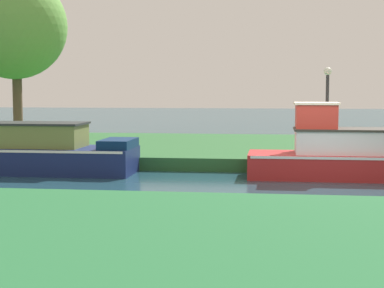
{
  "coord_description": "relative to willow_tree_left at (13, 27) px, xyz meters",
  "views": [
    {
      "loc": [
        -1.1,
        -16.35,
        2.49
      ],
      "look_at": [
        -3.4,
        1.2,
        0.9
      ],
      "focal_mm": 58.68,
      "sensor_mm": 36.0,
      "label": 1
    }
  ],
  "objects": [
    {
      "name": "mooring_post_far",
      "position": [
        3.8,
        -5.81,
        -4.23
      ],
      "size": [
        0.14,
        0.14,
        0.64
      ],
      "primitive_type": "cylinder",
      "color": "#473C2B",
      "rests_on": "riverbank_far"
    },
    {
      "name": "ground_plane",
      "position": [
        11.67,
        -8.3,
        -4.96
      ],
      "size": [
        120.0,
        120.0,
        0.0
      ],
      "primitive_type": "plane",
      "color": "#1D404D"
    },
    {
      "name": "willow_tree_left",
      "position": [
        0.0,
        0.0,
        0.0
      ],
      "size": [
        4.39,
        3.95,
        6.71
      ],
      "color": "brown",
      "rests_on": "riverbank_far"
    },
    {
      "name": "mooring_post_near",
      "position": [
        13.27,
        -5.81,
        -4.26
      ],
      "size": [
        0.19,
        0.19,
        0.6
      ],
      "primitive_type": "cylinder",
      "color": "#4D3E2C",
      "rests_on": "riverbank_far"
    },
    {
      "name": "lamp_post",
      "position": [
        12.17,
        -5.19,
        -2.83
      ],
      "size": [
        0.24,
        0.24,
        2.71
      ],
      "color": "#333338",
      "rests_on": "riverbank_far"
    },
    {
      "name": "riverbank_far",
      "position": [
        11.67,
        -1.3,
        -4.76
      ],
      "size": [
        72.0,
        10.0,
        0.4
      ],
      "primitive_type": "cube",
      "color": "#295B2E",
      "rests_on": "ground_plane"
    },
    {
      "name": "riverbank_near",
      "position": [
        11.67,
        -17.3,
        -4.76
      ],
      "size": [
        72.0,
        10.0,
        0.4
      ],
      "primitive_type": "cube",
      "color": "#215F33",
      "rests_on": "ground_plane"
    }
  ]
}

